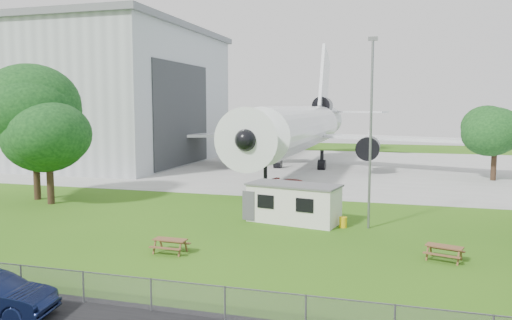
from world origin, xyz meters
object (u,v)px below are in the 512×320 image
(hangar, at_px, (58,95))
(airliner, at_px, (301,127))
(picnic_west, at_px, (170,253))
(site_cabin, at_px, (294,203))
(picnic_east, at_px, (444,260))

(hangar, bearing_deg, airliner, -0.22)
(airliner, relative_size, picnic_west, 26.52)
(airliner, distance_m, site_cabin, 30.04)
(site_cabin, relative_size, picnic_east, 3.86)
(site_cabin, bearing_deg, airliner, 100.10)
(hangar, distance_m, picnic_east, 62.34)
(hangar, distance_m, airliner, 36.21)
(site_cabin, height_order, picnic_west, site_cabin)
(airliner, xyz_separation_m, site_cabin, (5.22, -29.32, -3.96))
(hangar, distance_m, site_cabin, 51.29)
(picnic_west, xyz_separation_m, picnic_east, (14.02, 2.71, 0.00))
(hangar, relative_size, airliner, 0.90)
(picnic_west, bearing_deg, airliner, 92.10)
(airliner, bearing_deg, site_cabin, -79.90)
(airliner, relative_size, picnic_east, 26.52)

